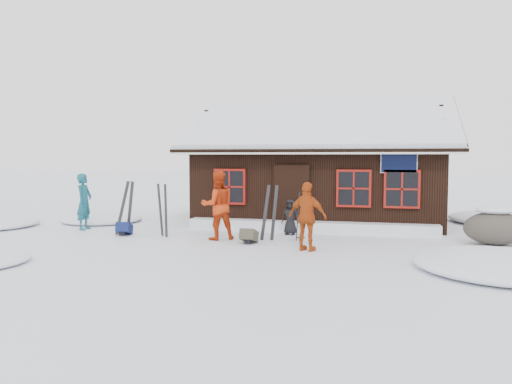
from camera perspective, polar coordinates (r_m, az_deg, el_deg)
ground at (r=13.50m, az=-1.43°, el=-5.78°), size 120.00×120.00×0.00m
mountain_hut at (r=17.95m, az=7.29°, el=1.69°), size 8.90×6.09×4.42m
snow_drift at (r=15.38m, az=6.16°, el=-3.93°), size 7.60×0.60×0.35m
snow_mounds at (r=15.00m, az=6.55°, el=-4.81°), size 20.60×13.20×0.48m
skier_teal at (r=16.64m, az=-19.04°, el=-1.06°), size 0.47×0.68×1.78m
skier_orange_left at (r=13.88m, az=-4.41°, el=-1.52°), size 1.18×1.11×1.92m
skier_orange_right at (r=12.22m, az=5.90°, el=-2.81°), size 1.07×0.70×1.70m
skier_crouched at (r=14.77m, az=3.93°, el=-2.88°), size 0.54×0.38×1.05m
boulder at (r=14.48m, az=25.65°, el=-3.64°), size 1.58×1.18×0.92m
ski_pair_left at (r=15.20m, az=-14.63°, el=-1.82°), size 0.70×0.26×1.65m
ski_pair_mid at (r=14.69m, az=-10.57°, el=-2.14°), size 0.41×0.24×1.58m
ski_pair_right at (r=13.71m, az=1.58°, el=-2.49°), size 0.54×0.16×1.58m
ski_poles at (r=13.75m, az=5.11°, el=-2.88°), size 0.25×0.12×1.38m
backpack_blue at (r=15.19m, az=-14.81°, el=-4.28°), size 0.48×0.57×0.28m
backpack_olive at (r=13.32m, az=-0.82°, el=-5.29°), size 0.41×0.54×0.28m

